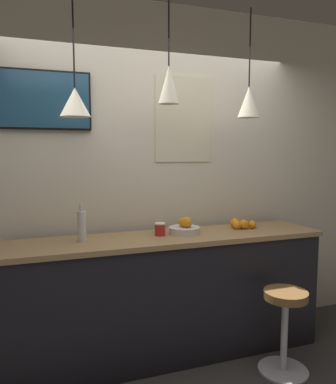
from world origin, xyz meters
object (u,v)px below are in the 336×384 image
object	(u,v)px
fruit_bowl	(185,227)
juice_bottle	(82,226)
mounted_tv	(38,100)
spread_jar	(160,229)
bar_stool	(285,319)

from	to	relation	value
fruit_bowl	juice_bottle	xyz separation A→B (m)	(-0.82, 0.00, 0.07)
juice_bottle	mounted_tv	world-z (taller)	mounted_tv
fruit_bowl	mounted_tv	distance (m)	1.51
fruit_bowl	spread_jar	bearing A→B (deg)	179.15
bar_stool	fruit_bowl	world-z (taller)	fruit_bowl
bar_stool	fruit_bowl	distance (m)	1.02
spread_jar	mounted_tv	xyz separation A→B (m)	(-0.88, 0.29, 1.01)
bar_stool	mounted_tv	xyz separation A→B (m)	(-1.68, 0.84, 1.64)
bar_stool	fruit_bowl	size ratio (longest dim) A/B	2.49
bar_stool	juice_bottle	xyz separation A→B (m)	(-1.41, 0.55, 0.70)
juice_bottle	mounted_tv	xyz separation A→B (m)	(-0.27, 0.29, 0.94)
fruit_bowl	spread_jar	world-z (taller)	fruit_bowl
bar_stool	spread_jar	size ratio (longest dim) A/B	6.26
fruit_bowl	juice_bottle	bearing A→B (deg)	179.78
fruit_bowl	mounted_tv	world-z (taller)	mounted_tv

